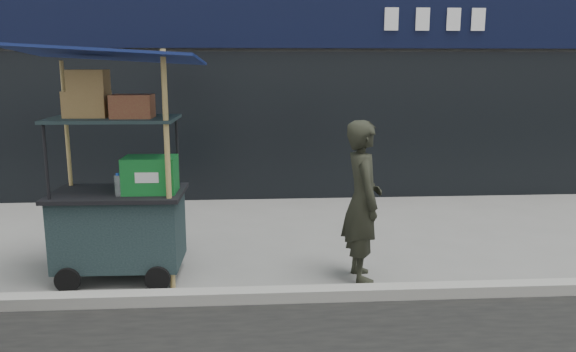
{
  "coord_description": "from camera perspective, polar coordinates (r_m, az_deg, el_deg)",
  "views": [
    {
      "loc": [
        -0.03,
        -5.19,
        2.23
      ],
      "look_at": [
        0.39,
        1.2,
        0.93
      ],
      "focal_mm": 35.0,
      "sensor_mm": 36.0,
      "label": 1
    }
  ],
  "objects": [
    {
      "name": "ground",
      "position": [
        5.65,
        -3.25,
        -11.79
      ],
      "size": [
        80.0,
        80.0,
        0.0
      ],
      "primitive_type": "plane",
      "color": "slate",
      "rests_on": "ground"
    },
    {
      "name": "curb",
      "position": [
        5.44,
        -3.24,
        -12.04
      ],
      "size": [
        80.0,
        0.18,
        0.12
      ],
      "primitive_type": "cube",
      "color": "gray",
      "rests_on": "ground"
    },
    {
      "name": "vendor_cart",
      "position": [
        6.02,
        -16.71,
        -2.33
      ],
      "size": [
        1.8,
        1.29,
        2.4
      ],
      "rotation": [
        0.0,
        0.0,
        -0.02
      ],
      "color": "black",
      "rests_on": "ground"
    },
    {
      "name": "vendor_man",
      "position": [
        5.8,
        7.57,
        -2.55
      ],
      "size": [
        0.43,
        0.63,
        1.67
      ],
      "primitive_type": "imported",
      "rotation": [
        0.0,
        0.0,
        1.63
      ],
      "color": "black",
      "rests_on": "ground"
    }
  ]
}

